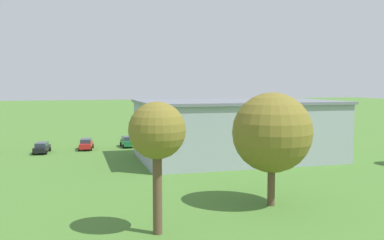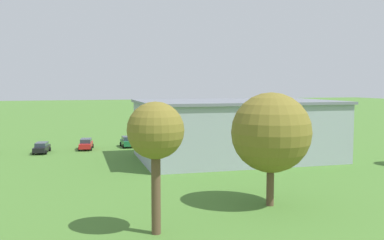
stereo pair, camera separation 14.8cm
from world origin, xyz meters
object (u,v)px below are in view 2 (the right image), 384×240
Objects in this scene: person_at_fence_line at (156,138)px; tree_behind_hangar_right at (271,133)px; tree_at_field_edge at (156,133)px; person_watching_takeoff at (247,134)px; car_red at (86,144)px; biplane at (183,109)px; hangar at (236,130)px; car_black at (42,147)px; person_by_parked_cars at (150,143)px; person_crossing_taxiway at (244,137)px; car_yellow at (262,137)px; car_green at (127,141)px.

tree_behind_hangar_right is at bearing 91.43° from person_at_fence_line.
person_watching_takeoff is at bearing -120.48° from tree_at_field_edge.
car_red reaches higher than person_at_fence_line.
person_watching_takeoff is (-8.86, 12.17, -4.03)m from biplane.
hangar is 31.85m from biplane.
hangar is 28.22m from car_black.
hangar is 15.36m from person_by_parked_cars.
tree_at_field_edge is (24.22, 41.12, 5.96)m from person_crossing_taxiway.
car_red is 2.72× the size of person_by_parked_cars.
person_crossing_taxiway is at bearing -167.67° from person_by_parked_cars.
tree_behind_hangar_right is at bearing 64.90° from car_yellow.
car_red is 0.51× the size of tree_behind_hangar_right.
hangar is 16.32× the size of person_crossing_taxiway.
biplane reaches higher than person_crossing_taxiway.
car_yellow is 0.90× the size of car_red.
biplane is 1.75× the size of car_black.
car_green is 6.65m from person_at_fence_line.
person_crossing_taxiway is at bearing -174.53° from car_black.
person_crossing_taxiway is at bearing -110.44° from tree_behind_hangar_right.
tree_behind_hangar_right is at bearing 69.56° from person_crossing_taxiway.
person_crossing_taxiway is (-33.09, -3.17, -0.01)m from car_black.
person_at_fence_line reaches higher than car_yellow.
car_red is 3.12× the size of person_watching_takeoff.
car_yellow is 29.89m from car_red.
tree_behind_hangar_right reaches higher than car_green.
biplane is 20.09m from car_yellow.
person_by_parked_cars is (-15.76, 0.62, 0.07)m from car_black.
tree_at_field_edge is (-2.53, 39.69, 5.91)m from car_red.
car_green is (13.88, 16.94, -3.92)m from biplane.
tree_at_field_edge is at bearing 78.09° from person_at_fence_line.
car_black is 33.25m from person_crossing_taxiway.
biplane is at bearing -138.91° from car_red.
car_red is at bearing -14.03° from person_by_parked_cars.
car_black is (6.34, 1.74, -0.04)m from car_red.
car_black is 15.78m from person_by_parked_cars.
car_red is at bearing 41.09° from biplane.
car_green is 41.05m from tree_at_field_edge.
car_green is at bearing -45.86° from person_by_parked_cars.
car_red is (18.83, -14.11, -3.05)m from hangar.
car_yellow is 0.46× the size of tree_behind_hangar_right.
car_green is 2.56× the size of person_at_fence_line.
car_black is (26.63, 19.43, -3.98)m from biplane.
person_by_parked_cars is at bearing -100.45° from tree_at_field_edge.
biplane is 5.07× the size of person_at_fence_line.
car_red reaches higher than car_yellow.
car_red is 29.66m from person_watching_takeoff.
tree_behind_hangar_right is (13.88, 37.24, 5.21)m from person_crossing_taxiway.
person_crossing_taxiway reaches higher than person_watching_takeoff.
person_watching_takeoff is 44.73m from tree_behind_hangar_right.
tree_behind_hangar_right is at bearing 68.51° from person_watching_takeoff.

